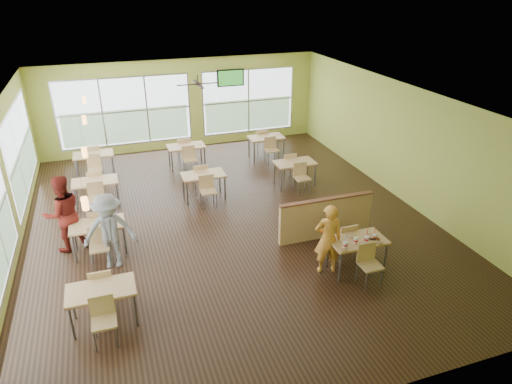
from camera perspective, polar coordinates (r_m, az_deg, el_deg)
The scene contains 20 objects.
room at distance 11.28m, azimuth -3.63°, elevation 3.60°, with size 12.00×12.04×3.20m.
window_bays at distance 13.88m, azimuth -17.78°, elevation 6.11°, with size 9.24×10.24×2.38m.
main_table at distance 9.97m, azimuth 12.54°, elevation -6.38°, with size 1.22×1.52×0.87m.
half_wall_divider at distance 11.10m, azimuth 8.72°, elevation -3.18°, with size 2.40×0.14×1.04m.
dining_tables at distance 13.01m, azimuth -10.02°, elevation 1.69°, with size 6.92×8.72×0.87m.
pendant_lights at distance 11.30m, azimuth -20.65°, elevation 6.65°, with size 0.11×7.31×0.86m.
ceiling_fan at distance 13.69m, azimuth -7.27°, elevation 13.27°, with size 1.25×1.25×0.29m.
tv_backwall at distance 16.97m, azimuth -3.21°, elevation 14.06°, with size 1.00×0.07×0.60m.
man_plaid at distance 9.71m, azimuth 9.00°, elevation -5.82°, with size 0.58×0.38×1.59m, color orange.
patron_maroon at distance 11.21m, azimuth -22.97°, elevation -2.50°, with size 0.89×0.69×1.83m, color #5F1710.
patron_grey at distance 10.22m, azimuth -17.85°, elevation -4.69°, with size 1.12×0.64×1.73m, color slate.
cup_blue at distance 9.53m, azimuth 11.11°, elevation -6.46°, with size 0.10×0.10×0.38m.
cup_yellow at distance 9.72m, azimuth 12.36°, elevation -5.90°, with size 0.10×0.10×0.37m.
cup_red_near at distance 9.81m, azimuth 13.64°, elevation -5.74°, with size 0.10×0.10×0.37m.
cup_red_far at distance 9.95m, azimuth 14.54°, elevation -5.43°, with size 0.09×0.09×0.32m.
food_basket at distance 10.02m, azimuth 14.35°, elevation -5.41°, with size 0.24×0.24×0.05m.
ketchup_cup at distance 9.99m, azimuth 15.06°, elevation -5.73°, with size 0.06×0.06×0.02m, color #972006.
wrapper_left at distance 9.45m, azimuth 10.93°, elevation -7.13°, with size 0.16×0.14×0.04m, color #A37A4F.
wrapper_mid at distance 9.94m, azimuth 12.09°, elevation -5.47°, with size 0.18×0.16×0.05m, color #A37A4F.
wrapper_right at distance 9.86m, azimuth 15.25°, elevation -6.16°, with size 0.14×0.13×0.03m, color #A37A4F.
Camera 1 is at (-2.71, -10.12, 5.78)m, focal length 32.00 mm.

